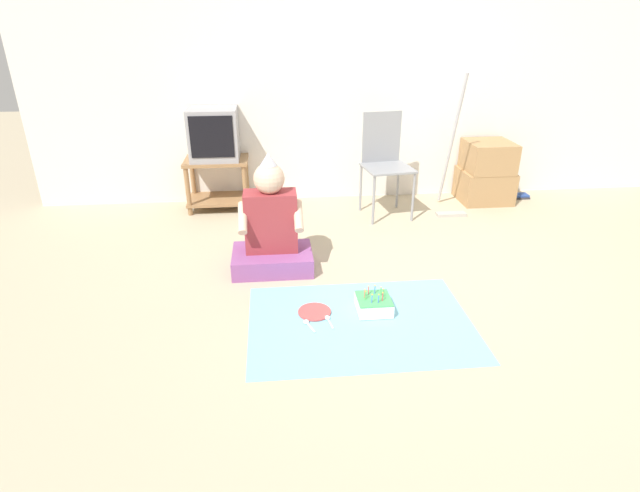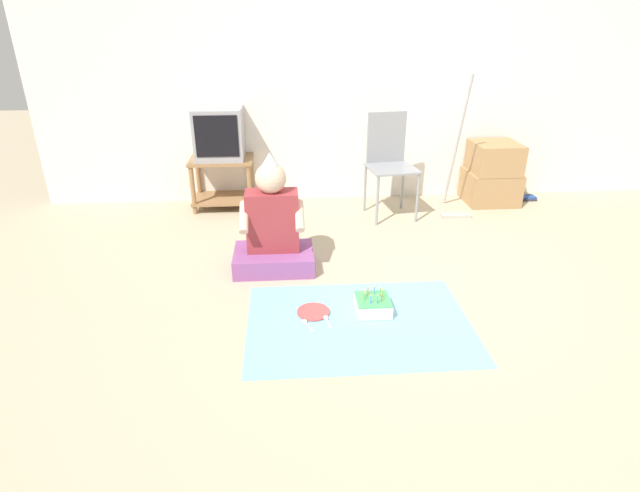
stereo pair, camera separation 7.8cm
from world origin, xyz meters
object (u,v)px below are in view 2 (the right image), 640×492
Objects in this scene: dust_mop at (457,174)px; person_seated at (273,231)px; tv at (219,133)px; book_pile at (527,198)px; cardboard_box_stack at (492,174)px; folding_chair at (389,158)px; paper_plate at (313,312)px; birthday_cake at (373,305)px.

dust_mop is 1.98m from person_seated.
tv reaches higher than book_pile.
cardboard_box_stack is 0.56m from dust_mop.
person_seated is at bearing -69.61° from tv.
dust_mop reaches higher than cardboard_box_stack.
tv reaches higher than folding_chair.
person_seated is at bearing -135.08° from folding_chair.
cardboard_box_stack is 2.89× the size of paper_plate.
folding_chair is at bearing -168.04° from cardboard_box_stack.
book_pile is 3.09m from paper_plate.
cardboard_box_stack is 2.76m from paper_plate.
cardboard_box_stack is 0.47× the size of dust_mop.
book_pile is at bearing 20.40° from dust_mop.
paper_plate is (-0.38, 0.01, -0.04)m from birthday_cake.
birthday_cake is at bearing -2.17° from paper_plate.
paper_plate is (-1.44, -1.69, -0.38)m from dust_mop.
tv is 0.50× the size of folding_chair.
folding_chair is 1.15m from cardboard_box_stack.
tv is at bearing 119.08° from birthday_cake.
cardboard_box_stack reaches higher than paper_plate.
book_pile is at bearing 40.87° from paper_plate.
birthday_cake is at bearing -122.01° from dust_mop.
folding_chair is 1.99m from paper_plate.
tv is 3.17m from book_pile.
birthday_cake is 1.03× the size of paper_plate.
tv is 0.54× the size of person_seated.
book_pile is 2.93m from person_seated.
book_pile is at bearing 10.41° from folding_chair.
folding_chair is (1.56, -0.29, -0.19)m from tv.
paper_plate is (0.76, -2.03, -0.72)m from tv.
tv is 2.28m from paper_plate.
cardboard_box_stack is at bearing -173.70° from book_pile.
birthday_cake reaches higher than book_pile.
tv reaches higher than paper_plate.
book_pile is 0.20× the size of person_seated.
cardboard_box_stack is (2.67, -0.05, -0.43)m from tv.
folding_chair is 4.47× the size of paper_plate.
tv is 0.36× the size of dust_mop.
dust_mop is 2.04m from birthday_cake.
folding_chair is at bearing -169.59° from book_pile.
birthday_cake is at bearing -103.78° from folding_chair.
book_pile is at bearing 6.30° from cardboard_box_stack.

